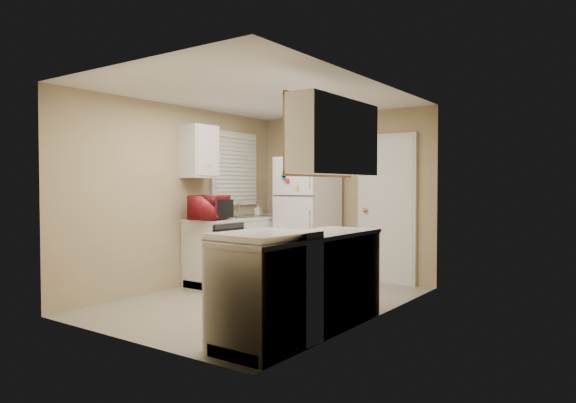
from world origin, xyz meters
The scene contains 19 objects.
floor centered at (0.00, 0.00, 0.00)m, with size 3.80×3.80×0.00m, color #BAB19B.
ceiling centered at (0.00, 0.00, 2.40)m, with size 3.80×3.80×0.00m, color white.
wall_left centered at (-1.40, 0.00, 1.20)m, with size 3.80×3.80×0.00m, color tan.
wall_right centered at (1.40, 0.00, 1.20)m, with size 3.80×3.80×0.00m, color tan.
wall_back centered at (0.00, 1.90, 1.20)m, with size 2.80×2.80×0.00m, color tan.
wall_front centered at (0.00, -1.90, 1.20)m, with size 2.80×2.80×0.00m, color tan.
left_counter centered at (-1.10, 0.90, 0.45)m, with size 0.60×1.80×0.90m, color silver.
dishwasher centered at (-0.81, 0.30, 0.49)m, with size 0.03×0.58×0.72m, color black.
sink centered at (-1.10, 1.05, 0.86)m, with size 0.54×0.74×0.16m, color gray.
microwave centered at (-1.05, 0.20, 1.05)m, with size 0.32×0.58×0.39m, color maroon.
soap_bottle centered at (-1.15, 1.34, 1.00)m, with size 0.08×0.08×0.17m, color silver.
window_blinds centered at (-1.36, 1.05, 1.60)m, with size 0.10×0.98×1.08m, color silver.
upper_cabinet_left centered at (-1.25, 0.22, 1.80)m, with size 0.30×0.45×0.70m, color silver.
refrigerator centered at (-0.36, 1.50, 0.88)m, with size 0.72×0.70×1.76m, color white.
cabinet_over_fridge centered at (-0.40, 1.75, 2.00)m, with size 0.70×0.30×0.40m, color silver.
interior_door centered at (0.70, 1.86, 1.02)m, with size 0.86×0.06×2.08m, color white.
right_counter centered at (1.10, -0.80, 0.45)m, with size 0.60×2.00×0.90m, color silver.
stove centered at (1.07, -1.34, 0.48)m, with size 0.65×0.80×0.97m, color white.
upper_cabinet_right centered at (1.25, -0.50, 1.80)m, with size 0.30×1.20×0.70m, color silver.
Camera 1 is at (3.68, -4.69, 1.34)m, focal length 32.00 mm.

